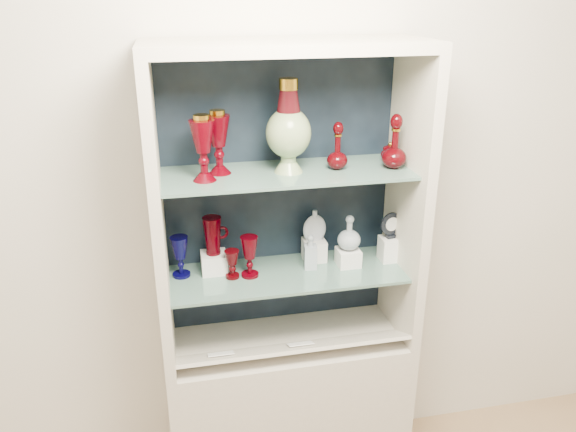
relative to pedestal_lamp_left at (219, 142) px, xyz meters
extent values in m
cube|color=beige|center=(0.24, 0.17, -0.19)|extent=(3.50, 0.02, 2.80)
cube|color=beige|center=(0.24, -0.05, -1.21)|extent=(1.00, 0.40, 0.75)
cube|color=black|center=(0.24, 0.14, -0.26)|extent=(0.98, 0.02, 1.15)
cube|color=beige|center=(-0.24, -0.05, -0.26)|extent=(0.04, 0.40, 1.15)
cube|color=beige|center=(0.72, -0.05, -0.26)|extent=(0.04, 0.40, 1.15)
cube|color=beige|center=(0.24, -0.05, 0.33)|extent=(1.00, 0.40, 0.04)
cube|color=slate|center=(0.24, -0.03, -0.54)|extent=(0.92, 0.34, 0.01)
cube|color=slate|center=(0.24, -0.03, -0.12)|extent=(0.92, 0.34, 0.01)
cube|color=beige|center=(0.24, -0.16, -0.81)|extent=(0.92, 0.17, 0.09)
cube|color=white|center=(-0.04, -0.16, -0.79)|extent=(0.10, 0.06, 0.03)
cube|color=white|center=(0.27, -0.16, -0.79)|extent=(0.10, 0.06, 0.03)
cube|color=silver|center=(-0.04, 0.04, -0.50)|extent=(0.10, 0.10, 0.08)
cube|color=silver|center=(0.38, 0.06, -0.49)|extent=(0.09, 0.09, 0.09)
cube|color=silver|center=(0.50, -0.02, -0.50)|extent=(0.09, 0.09, 0.07)
cube|color=silver|center=(0.68, -0.01, -0.49)|extent=(0.08, 0.08, 0.10)
camera|label=1|loc=(-0.17, -1.98, 0.51)|focal=35.00mm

